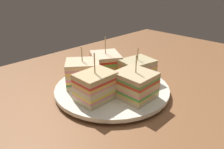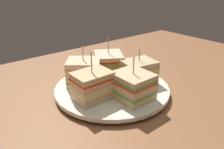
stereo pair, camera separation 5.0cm
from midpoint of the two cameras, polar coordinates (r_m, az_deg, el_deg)
ground_plane at (r=52.50cm, az=2.74°, el=-5.50°), size 122.30×70.63×1.80cm
plate at (r=51.62cm, az=2.78°, el=-3.73°), size 26.48×26.48×1.55cm
sandwich_wedge_0 at (r=51.69cm, az=-4.52°, el=0.62°), size 9.85×9.64×9.27cm
sandwich_wedge_1 at (r=45.07cm, az=-1.90°, el=-2.98°), size 7.66×5.79×10.21cm
sandwich_wedge_2 at (r=45.99cm, az=8.72°, el=-2.90°), size 6.96×7.70×9.33cm
sandwich_wedge_3 at (r=53.07cm, az=9.56°, el=0.69°), size 8.61×7.37×8.40cm
sandwich_wedge_4 at (r=56.24cm, az=1.64°, el=2.62°), size 9.68×9.99×10.07cm
chip_pile at (r=51.97cm, az=2.14°, el=-1.80°), size 6.96×6.60×1.44cm
spoon at (r=62.00cm, az=10.88°, el=0.26°), size 11.63×10.02×1.00cm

